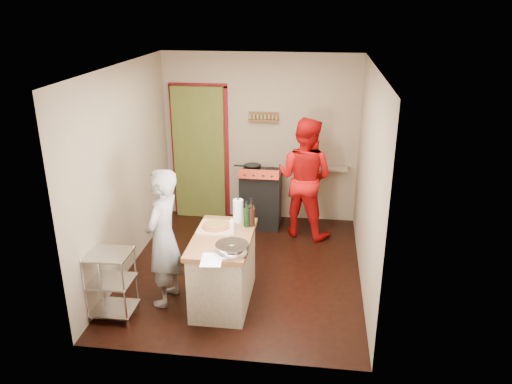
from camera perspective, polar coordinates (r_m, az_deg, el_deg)
floor at (r=6.62m, az=-1.39°, el=-8.83°), size 3.50×3.50×0.00m
back_wall at (r=7.91m, az=-4.10°, el=5.13°), size 3.00×0.44×2.60m
left_wall at (r=6.47m, az=-14.75°, el=2.35°), size 0.04×3.50×2.60m
right_wall at (r=6.04m, az=12.72°, el=1.18°), size 0.04×3.50×2.60m
ceiling at (r=5.78m, az=-1.62°, el=14.19°), size 3.00×3.50×0.02m
stove at (r=7.69m, az=0.55°, el=-0.66°), size 0.60×0.63×1.00m
wire_shelving at (r=5.74m, az=-16.26°, el=-9.82°), size 0.48×0.40×0.80m
island at (r=5.79m, az=-3.71°, el=-8.54°), size 0.68×1.26×1.14m
person_stripe at (r=5.71m, az=-10.58°, el=-5.19°), size 0.47×0.64×1.62m
person_red at (r=7.28m, az=5.57°, el=1.64°), size 1.05×0.94×1.78m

